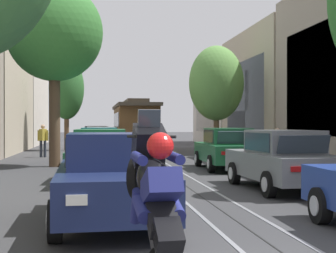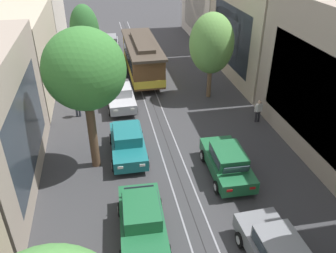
{
  "view_description": "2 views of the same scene",
  "coord_description": "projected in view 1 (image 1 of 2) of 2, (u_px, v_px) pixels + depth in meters",
  "views": [
    {
      "loc": [
        -2.48,
        -4.66,
        1.75
      ],
      "look_at": [
        0.76,
        17.65,
        1.62
      ],
      "focal_mm": 52.67,
      "sensor_mm": 36.0,
      "label": 1
    },
    {
      "loc": [
        -3.33,
        0.06,
        11.36
      ],
      "look_at": [
        0.0,
        16.86,
        1.36
      ],
      "focal_mm": 37.13,
      "sensor_mm": 36.0,
      "label": 2
    }
  ],
  "objects": [
    {
      "name": "parked_car_silver_fourth_left",
      "position": [
        100.0,
        141.0,
        27.17
      ],
      "size": [
        2.06,
        4.39,
        1.58
      ],
      "color": "#B7B7BC",
      "rests_on": "ground"
    },
    {
      "name": "cable_car_trolley",
      "position": [
        135.0,
        125.0,
        32.37
      ],
      "size": [
        2.63,
        9.15,
        3.28
      ],
      "color": "brown",
      "rests_on": "ground"
    },
    {
      "name": "parked_car_grey_sixth_left",
      "position": [
        97.0,
        136.0,
        39.58
      ],
      "size": [
        2.11,
        4.41,
        1.58
      ],
      "color": "slate",
      "rests_on": "ground"
    },
    {
      "name": "street_tree_kerb_left_second",
      "position": [
        54.0,
        34.0,
        20.04
      ],
      "size": [
        3.93,
        3.32,
        7.48
      ],
      "color": "brown",
      "rests_on": "ground"
    },
    {
      "name": "parked_car_teal_mid_left",
      "position": [
        99.0,
        146.0,
        20.97
      ],
      "size": [
        2.04,
        4.38,
        1.58
      ],
      "color": "#196B70",
      "rests_on": "ground"
    },
    {
      "name": "street_tree_kerb_right_second",
      "position": [
        216.0,
        83.0,
        28.39
      ],
      "size": [
        3.17,
        3.12,
        6.26
      ],
      "color": "brown",
      "rests_on": "ground"
    },
    {
      "name": "pedestrian_on_right_pavement",
      "position": [
        277.0,
        141.0,
        24.35
      ],
      "size": [
        0.55,
        0.31,
        1.55
      ],
      "color": "black",
      "rests_on": "ground"
    },
    {
      "name": "building_facade_right",
      "position": [
        318.0,
        84.0,
        26.96
      ],
      "size": [
        5.31,
        45.4,
        8.57
      ],
      "color": "gray",
      "rests_on": "ground"
    },
    {
      "name": "parked_car_green_mid_right",
      "position": [
        227.0,
        148.0,
        18.87
      ],
      "size": [
        2.09,
        4.4,
        1.58
      ],
      "color": "#1E6038",
      "rests_on": "ground"
    },
    {
      "name": "parked_car_grey_second_right",
      "position": [
        282.0,
        160.0,
        13.01
      ],
      "size": [
        2.09,
        4.4,
        1.58
      ],
      "color": "slate",
      "rests_on": "ground"
    },
    {
      "name": "pedestrian_on_left_pavement",
      "position": [
        43.0,
        139.0,
        25.69
      ],
      "size": [
        0.55,
        0.42,
        1.71
      ],
      "color": "#282D38",
      "rests_on": "ground"
    },
    {
      "name": "street_tree_kerb_left_mid",
      "position": [
        67.0,
        89.0,
        32.33
      ],
      "size": [
        2.29,
        2.07,
        6.12
      ],
      "color": "brown",
      "rests_on": "ground"
    },
    {
      "name": "parked_car_green_second_left",
      "position": [
        101.0,
        155.0,
        15.0
      ],
      "size": [
        2.13,
        4.42,
        1.58
      ],
      "color": "#1E6038",
      "rests_on": "ground"
    },
    {
      "name": "parked_car_navy_near_left",
      "position": [
        110.0,
        177.0,
        8.7
      ],
      "size": [
        2.08,
        4.4,
        1.58
      ],
      "color": "#19234C",
      "rests_on": "ground"
    },
    {
      "name": "ground_plane",
      "position": [
        150.0,
        161.0,
        23.07
      ],
      "size": [
        160.0,
        160.0,
        0.0
      ],
      "primitive_type": "plane",
      "color": "#38383A"
    },
    {
      "name": "trolley_track_rails",
      "position": [
        145.0,
        157.0,
        25.62
      ],
      "size": [
        1.14,
        53.7,
        0.01
      ],
      "color": "gray",
      "rests_on": "ground"
    },
    {
      "name": "motorcycle_with_rider",
      "position": [
        155.0,
        199.0,
        4.93
      ],
      "size": [
        0.52,
        1.82,
        1.9
      ],
      "color": "black",
      "rests_on": "ground"
    },
    {
      "name": "parked_car_black_fifth_left",
      "position": [
        97.0,
        138.0,
        33.44
      ],
      "size": [
        2.13,
        4.42,
        1.58
      ],
      "color": "black",
      "rests_on": "ground"
    }
  ]
}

